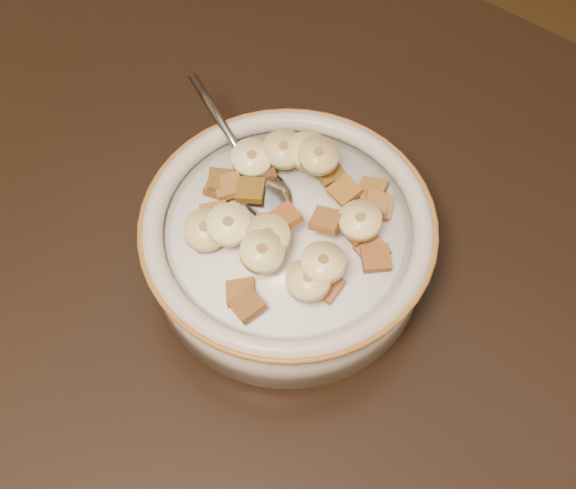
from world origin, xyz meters
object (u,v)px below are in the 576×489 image
Objects in this scene: cereal_bowl at (288,248)px; spoon at (266,195)px; chair at (534,67)px; table at (105,281)px.

spoon reaches higher than cereal_bowl.
cereal_bowl is (-0.02, -0.55, 0.26)m from chair.
cereal_bowl is 0.04m from spoon.
table is 0.16m from spoon.
spoon is (-0.03, 0.01, 0.03)m from cereal_bowl.
table is 0.16m from cereal_bowl.
chair is 4.91× the size of cereal_bowl.
chair reaches higher than table.
table is 1.36× the size of chair.
spoon is at bearing 50.99° from table.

